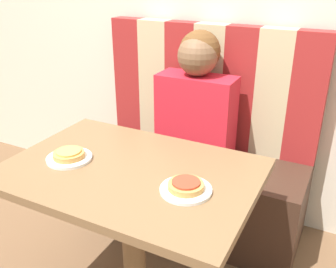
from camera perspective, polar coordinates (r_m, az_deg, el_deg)
booth_seat at (r=2.24m, az=3.89°, el=-8.38°), size 1.24×0.49×0.47m
booth_backrest at (r=2.16m, az=6.39°, el=7.30°), size 1.24×0.10×0.69m
dining_table at (r=1.54m, az=-5.65°, el=-8.33°), size 1.00×0.69×0.71m
person at (r=1.99m, az=4.41°, el=5.90°), size 0.41×0.24×0.68m
plate_left at (r=1.60m, az=-14.80°, el=-3.58°), size 0.19×0.19×0.01m
plate_right at (r=1.34m, az=2.74°, el=-8.49°), size 0.19×0.19×0.01m
pizza_left at (r=1.59m, az=-14.88°, el=-2.96°), size 0.13×0.13×0.03m
pizza_right at (r=1.33m, az=2.75°, el=-7.79°), size 0.13×0.13×0.03m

